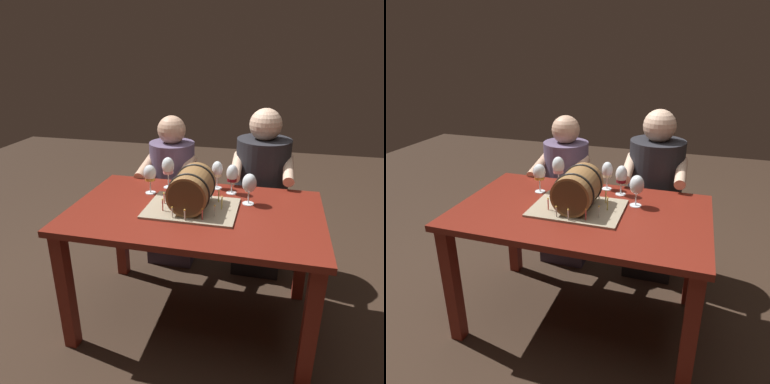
{
  "view_description": "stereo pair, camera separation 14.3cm",
  "coord_description": "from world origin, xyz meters",
  "views": [
    {
      "loc": [
        0.4,
        -1.76,
        1.58
      ],
      "look_at": [
        -0.02,
        0.0,
        0.85
      ],
      "focal_mm": 33.92,
      "sensor_mm": 36.0,
      "label": 1
    },
    {
      "loc": [
        0.54,
        -1.72,
        1.58
      ],
      "look_at": [
        -0.02,
        0.0,
        0.85
      ],
      "focal_mm": 33.92,
      "sensor_mm": 36.0,
      "label": 2
    }
  ],
  "objects": [
    {
      "name": "ground_plane",
      "position": [
        0.0,
        0.0,
        0.0
      ],
      "size": [
        8.0,
        8.0,
        0.0
      ],
      "primitive_type": "plane",
      "color": "#332319"
    },
    {
      "name": "dining_table",
      "position": [
        0.0,
        0.0,
        0.63
      ],
      "size": [
        1.37,
        0.84,
        0.75
      ],
      "color": "maroon",
      "rests_on": "ground"
    },
    {
      "name": "barrel_cake",
      "position": [
        -0.02,
        0.0,
        0.85
      ],
      "size": [
        0.49,
        0.36,
        0.23
      ],
      "color": "gray",
      "rests_on": "dining_table"
    },
    {
      "name": "wine_glass_red",
      "position": [
        0.16,
        0.28,
        0.87
      ],
      "size": [
        0.07,
        0.07,
        0.18
      ],
      "color": "white",
      "rests_on": "dining_table"
    },
    {
      "name": "wine_glass_white",
      "position": [
        0.06,
        0.34,
        0.86
      ],
      "size": [
        0.07,
        0.07,
        0.18
      ],
      "color": "white",
      "rests_on": "dining_table"
    },
    {
      "name": "wine_glass_rose",
      "position": [
        -0.24,
        0.28,
        0.88
      ],
      "size": [
        0.08,
        0.08,
        0.2
      ],
      "color": "white",
      "rests_on": "dining_table"
    },
    {
      "name": "wine_glass_amber",
      "position": [
        -0.32,
        0.17,
        0.87
      ],
      "size": [
        0.08,
        0.08,
        0.18
      ],
      "color": "white",
      "rests_on": "dining_table"
    },
    {
      "name": "wine_glass_empty",
      "position": [
        0.28,
        0.14,
        0.87
      ],
      "size": [
        0.08,
        0.08,
        0.18
      ],
      "color": "white",
      "rests_on": "dining_table"
    },
    {
      "name": "person_seated_left",
      "position": [
        -0.32,
        0.67,
        0.51
      ],
      "size": [
        0.37,
        0.46,
        1.13
      ],
      "color": "#372D40",
      "rests_on": "ground"
    },
    {
      "name": "person_seated_right",
      "position": [
        0.32,
        0.67,
        0.57
      ],
      "size": [
        0.41,
        0.48,
        1.2
      ],
      "color": "black",
      "rests_on": "ground"
    }
  ]
}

